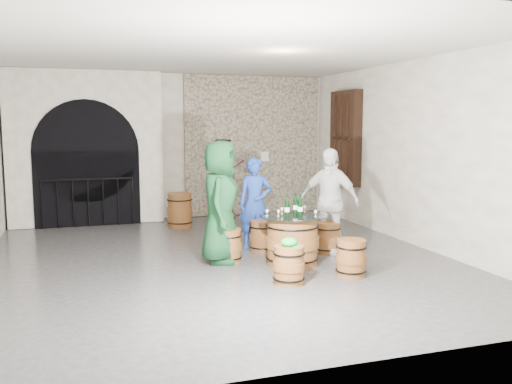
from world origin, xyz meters
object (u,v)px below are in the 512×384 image
object	(u,v)px
person_green	(220,202)
wine_bottle_right	(296,205)
barrel_stool_far	(262,236)
barrel_stool_right	(328,238)
person_blue	(255,203)
barrel_table	(292,240)
side_barrel	(180,210)
wine_bottle_center	(300,207)
barrel_stool_near_left	(289,265)
person_white	(329,201)
corking_press	(223,172)
wine_bottle_left	(287,207)
barrel_stool_near_right	(351,258)
barrel_stool_left	(228,246)

from	to	relation	value
person_green	wine_bottle_right	world-z (taller)	person_green
barrel_stool_far	barrel_stool_right	size ratio (longest dim) A/B	1.00
person_blue	barrel_stool_far	bearing A→B (deg)	-69.96
barrel_table	person_blue	xyz separation A→B (m)	(-0.19, 1.24, 0.40)
wine_bottle_right	side_barrel	xyz separation A→B (m)	(-1.19, 3.37, -0.54)
wine_bottle_center	wine_bottle_right	distance (m)	0.16
barrel_stool_right	barrel_stool_near_left	bearing A→B (deg)	-130.91
barrel_stool_right	person_white	bearing A→B (deg)	32.18
wine_bottle_center	corking_press	distance (m)	4.41
corking_press	wine_bottle_left	bearing A→B (deg)	-87.81
barrel_stool_near_left	wine_bottle_right	xyz separation A→B (m)	(0.49, 1.01, 0.63)
barrel_stool_right	wine_bottle_right	bearing A→B (deg)	-150.63
barrel_stool_near_right	barrel_stool_near_left	xyz separation A→B (m)	(-0.96, -0.09, 0.00)
wine_bottle_center	side_barrel	world-z (taller)	wine_bottle_center
barrel_stool_left	side_barrel	world-z (taller)	side_barrel
corking_press	person_white	bearing A→B (deg)	-73.95
barrel_stool_right	side_barrel	distance (m)	3.53
person_blue	side_barrel	xyz separation A→B (m)	(-0.91, 2.24, -0.42)
person_white	side_barrel	world-z (taller)	person_white
barrel_stool_near_right	person_green	bearing A→B (deg)	140.07
barrel_stool_right	barrel_stool_left	bearing A→B (deg)	-177.14
wine_bottle_right	side_barrel	size ratio (longest dim) A/B	0.47
barrel_stool_far	barrel_stool_near_left	size ratio (longest dim) A/B	1.00
person_green	corking_press	size ratio (longest dim) A/B	1.06
barrel_table	person_white	world-z (taller)	person_white
corking_press	barrel_table	bearing A→B (deg)	-86.47
person_green	wine_bottle_center	distance (m)	1.21
person_white	wine_bottle_right	bearing A→B (deg)	-103.00
person_white	wine_bottle_left	xyz separation A→B (m)	(-0.96, -0.58, 0.02)
person_green	person_white	distance (m)	1.84
wine_bottle_center	side_barrel	distance (m)	3.77
wine_bottle_right	person_blue	bearing A→B (deg)	104.13
wine_bottle_center	person_blue	bearing A→B (deg)	102.74
wine_bottle_left	barrel_stool_left	bearing A→B (deg)	148.09
wine_bottle_right	barrel_stool_near_left	bearing A→B (deg)	-116.10
wine_bottle_center	barrel_stool_left	bearing A→B (deg)	153.21
barrel_stool_near_right	wine_bottle_center	world-z (taller)	wine_bottle_center
barrel_stool_near_left	wine_bottle_left	size ratio (longest dim) A/B	1.58
corking_press	side_barrel	bearing A→B (deg)	-138.32
wine_bottle_right	person_green	bearing A→B (deg)	160.46
barrel_stool_near_right	wine_bottle_left	distance (m)	1.19
barrel_stool_right	barrel_stool_near_right	size ratio (longest dim) A/B	1.00
barrel_stool_near_right	person_white	world-z (taller)	person_white
barrel_stool_near_right	person_white	distance (m)	1.50
person_green	person_blue	world-z (taller)	person_green
barrel_table	person_green	size ratio (longest dim) A/B	0.52
barrel_table	wine_bottle_right	world-z (taller)	wine_bottle_right
person_blue	side_barrel	distance (m)	2.45
barrel_stool_right	person_blue	xyz separation A→B (m)	(-1.02, 0.71, 0.52)
side_barrel	barrel_stool_far	bearing A→B (deg)	-69.28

